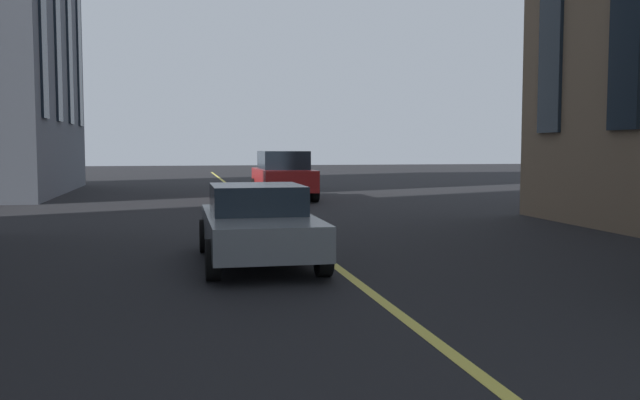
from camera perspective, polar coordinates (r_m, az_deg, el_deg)
name	(u,v)px	position (r m, az deg, el deg)	size (l,w,h in m)	color
lane_centre_line	(290,232)	(16.64, -2.49, -2.62)	(80.00, 0.16, 0.01)	#D8C64C
car_grey_parked_b	(258,223)	(12.20, -5.16, -1.91)	(4.40, 1.95, 1.37)	slate
car_white_parked_a	(289,173)	(35.20, -2.60, 2.23)	(3.90, 1.89, 1.40)	silver
car_red_mid	(283,175)	(26.79, -3.08, 2.12)	(4.70, 2.14, 1.88)	#B21E1E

